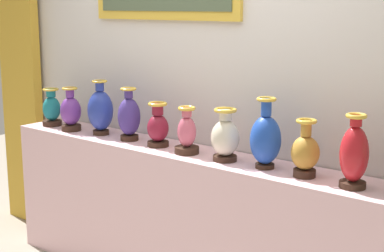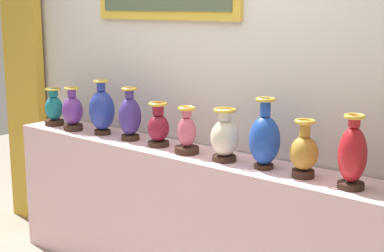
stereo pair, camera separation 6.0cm
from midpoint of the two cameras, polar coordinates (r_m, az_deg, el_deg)
name	(u,v)px [view 2 (the right image)]	position (r m, az deg, el deg)	size (l,w,h in m)	color
display_shelf	(192,225)	(3.93, 0.44, -9.57)	(3.16, 0.41, 0.99)	beige
back_wall	(216,60)	(3.89, 2.83, 6.44)	(4.70, 0.14, 3.09)	silver
curtain_gold	(24,67)	(5.32, -15.77, 5.56)	(0.48, 0.08, 2.78)	gold
vase_teal	(54,109)	(4.72, -12.94, 1.62)	(0.15, 0.15, 0.29)	#382319
vase_violet	(73,112)	(4.49, -11.18, 1.38)	(0.16, 0.16, 0.33)	#382319
vase_cobalt	(102,110)	(4.31, -8.38, 1.54)	(0.19, 0.19, 0.40)	#382319
vase_indigo	(130,117)	(4.10, -5.65, 0.91)	(0.16, 0.16, 0.37)	#382319
vase_burgundy	(158,127)	(3.92, -2.86, -0.08)	(0.14, 0.14, 0.30)	#382319
vase_rose	(187,134)	(3.72, -0.06, -0.76)	(0.16, 0.16, 0.30)	#382319
vase_ivory	(225,137)	(3.54, 3.67, -1.10)	(0.17, 0.17, 0.32)	#382319
vase_sapphire	(265,139)	(3.40, 7.58, -1.25)	(0.18, 0.18, 0.42)	#382319
vase_ochre	(304,153)	(3.27, 11.36, -2.57)	(0.16, 0.16, 0.32)	#382319
vase_crimson	(352,155)	(3.12, 15.88, -2.75)	(0.15, 0.15, 0.39)	#382319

